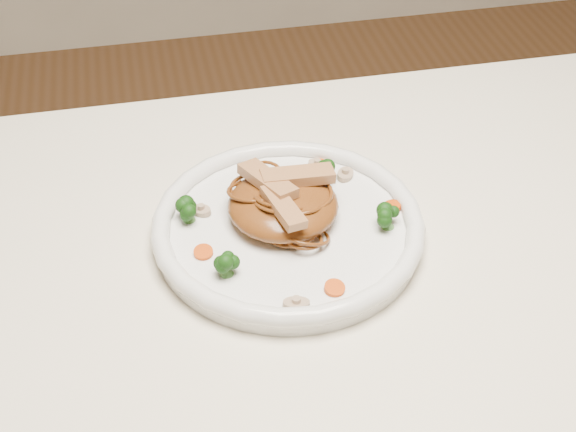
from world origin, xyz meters
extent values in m
cube|color=#EFE3CB|center=(0.00, 0.00, 0.73)|extent=(1.20, 0.80, 0.04)
cylinder|color=white|center=(-0.05, 0.10, 0.76)|extent=(0.31, 0.31, 0.02)
ellipsoid|color=brown|center=(-0.05, 0.11, 0.78)|extent=(0.15, 0.15, 0.04)
cube|color=tan|center=(-0.03, 0.13, 0.81)|extent=(0.08, 0.03, 0.01)
cube|color=tan|center=(-0.06, 0.13, 0.81)|extent=(0.06, 0.08, 0.01)
cube|color=tan|center=(-0.06, 0.08, 0.80)|extent=(0.04, 0.07, 0.01)
cylinder|color=#CD5007|center=(0.01, 0.19, 0.77)|extent=(0.02, 0.02, 0.00)
cylinder|color=#CD5007|center=(-0.14, 0.07, 0.77)|extent=(0.02, 0.02, 0.00)
cylinder|color=#CD5007|center=(0.07, 0.10, 0.77)|extent=(0.02, 0.02, 0.00)
cylinder|color=#CD5007|center=(-0.07, 0.19, 0.77)|extent=(0.02, 0.02, 0.00)
cylinder|color=#CD5007|center=(-0.02, 0.00, 0.77)|extent=(0.02, 0.02, 0.00)
cylinder|color=beige|center=(-0.07, -0.02, 0.77)|extent=(0.03, 0.03, 0.01)
cylinder|color=beige|center=(0.03, 0.17, 0.77)|extent=(0.03, 0.03, 0.01)
cylinder|color=beige|center=(-0.14, 0.14, 0.77)|extent=(0.03, 0.03, 0.01)
cylinder|color=beige|center=(0.00, 0.19, 0.77)|extent=(0.03, 0.03, 0.01)
camera|label=1|loc=(-0.18, -0.52, 1.32)|focal=49.83mm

